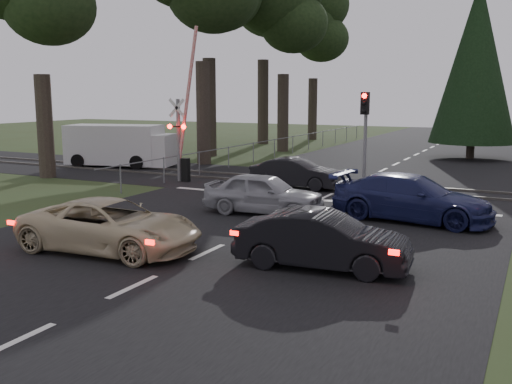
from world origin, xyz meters
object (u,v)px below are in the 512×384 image
Objects in this scene: crossing_signal at (183,137)px; dark_hatchback at (322,241)px; cream_coupe at (110,226)px; blue_sedan at (412,198)px; silver_car at (264,194)px; traffic_signal_center at (365,124)px; dark_car_far at (296,173)px; white_van at (122,146)px.

crossing_signal reaches higher than dark_hatchback.
blue_sedan is (6.20, 7.14, 0.07)m from cream_coupe.
crossing_signal is 1.45× the size of cream_coupe.
silver_car is (6.48, -4.80, -1.36)m from crossing_signal.
crossing_signal reaches higher than traffic_signal_center.
blue_sedan reaches higher than dark_hatchback.
silver_car reaches higher than cream_coupe.
dark_car_far is 0.62× the size of white_van.
dark_hatchback is at bearing -53.15° from white_van.
white_van is at bearing 170.86° from traffic_signal_center.
dark_hatchback is (10.38, -9.75, -1.39)m from crossing_signal.
crossing_signal is 14.31m from dark_hatchback.
crossing_signal is at bearing -42.54° from white_van.
crossing_signal is at bearing 48.73° from silver_car.
dark_hatchback is 21.06m from white_van.
white_van reaches higher than dark_hatchback.
crossing_signal is at bearing 77.26° from blue_sedan.
cream_coupe is 1.18× the size of silver_car.
dark_hatchback is at bearing -146.45° from silver_car.
white_van is at bearing 52.98° from silver_car.
cream_coupe is (4.98, -10.79, -1.39)m from crossing_signal.
traffic_signal_center is 1.05× the size of dark_car_far.
traffic_signal_center is at bearing 5.63° from dark_hatchback.
crossing_signal is 7.05m from white_van.
crossing_signal is 8.18m from silver_car.
cream_coupe is at bearing 144.36° from blue_sedan.
cream_coupe is 1.23× the size of dark_car_far.
traffic_signal_center is 1.02× the size of dark_hatchback.
dark_hatchback is at bearing 177.85° from blue_sedan.
traffic_signal_center is at bearing 6.15° from crossing_signal.
blue_sedan is at bearing -80.86° from silver_car.
crossing_signal is at bearing -173.85° from traffic_signal_center.
dark_hatchback is 6.30m from silver_car.
silver_car is 15.02m from white_van.
traffic_signal_center is 12.32m from cream_coupe.
crossing_signal is 1.73× the size of dark_hatchback.
dark_hatchback is at bearing -43.20° from crossing_signal.
dark_car_far is at bearing -6.31° from cream_coupe.
dark_hatchback is 6.16m from blue_sedan.
blue_sedan is (4.70, 1.16, 0.04)m from silver_car.
traffic_signal_center is 1.00× the size of silver_car.
silver_car is (-1.80, -5.69, -2.11)m from traffic_signal_center.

